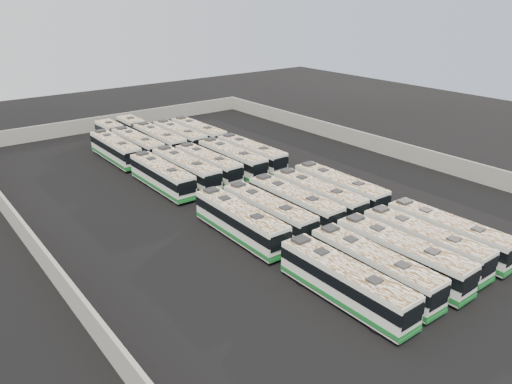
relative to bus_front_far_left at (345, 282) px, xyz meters
The scene contains 22 objects.
ground 20.14m from the bus_front_far_left, 69.38° to the left, with size 140.00×140.00×0.00m, color black.
perimeter_wall 20.09m from the bus_front_far_left, 69.38° to the left, with size 45.20×73.20×2.20m.
bus_front_far_left is the anchor object (origin of this frame).
bus_front_left 3.09m from the bus_front_far_left, ahead, with size 2.42×10.90×3.06m.
bus_front_center 6.12m from the bus_front_far_left, ahead, with size 2.59×11.21×3.15m.
bus_front_right 9.29m from the bus_front_far_left, ahead, with size 2.36×10.82×3.04m.
bus_front_far_right 12.24m from the bus_front_far_left, ahead, with size 2.39×10.87×3.06m.
bus_midfront_far_left 12.30m from the bus_front_far_left, 89.94° to the left, with size 2.53×11.16×3.13m.
bus_midfront_left 12.64m from the bus_front_far_left, 75.84° to the left, with size 2.40×10.85×3.05m.
bus_midfront_center 13.80m from the bus_front_far_left, 63.02° to the left, with size 2.34×11.01×3.10m.
bus_midfront_right 15.39m from the bus_front_far_left, 52.72° to the left, with size 2.33×10.89×3.06m.
bus_midfront_far_right 17.45m from the bus_front_far_left, 44.86° to the left, with size 2.54×11.16×3.13m.
bus_midback_far_left 26.85m from the bus_front_far_left, 89.80° to the left, with size 2.34×10.92×3.07m.
bus_midback_left 27.12m from the bus_front_far_left, 83.44° to the left, with size 2.49×11.23×3.16m.
bus_midback_center 27.72m from the bus_front_far_left, 77.25° to the left, with size 2.49×10.79×3.03m.
bus_midback_right 28.40m from the bus_front_far_left, 70.84° to the left, with size 2.38×11.09×3.12m.
bus_midback_far_right 29.69m from the bus_front_far_left, 65.44° to the left, with size 2.50×11.12×3.12m.
bus_back_far_left 39.23m from the bus_front_far_left, 89.94° to the left, with size 2.39×10.97×3.08m.
bus_back_left 42.24m from the bus_front_far_left, 85.87° to the left, with size 2.61×16.79×3.04m.
bus_back_center 42.70m from the bus_front_far_left, 81.56° to the left, with size 2.60×17.28×3.13m.
bus_back_right 40.30m from the bus_front_far_left, 76.67° to the left, with size 2.37×10.90×3.07m.
bus_back_far_right 41.05m from the bus_front_far_left, 72.60° to the left, with size 2.44×11.05×3.11m.
Camera 1 is at (-29.91, -38.32, 20.13)m, focal length 35.00 mm.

